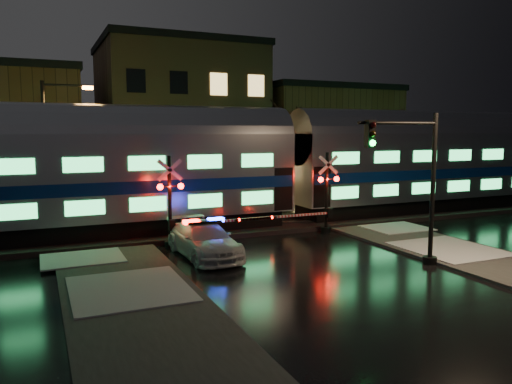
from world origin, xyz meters
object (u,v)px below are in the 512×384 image
at_px(crossing_signal_right, 321,201).
at_px(streetlight, 51,145).
at_px(police_car, 204,240).
at_px(traffic_light, 415,186).
at_px(crossing_signal_left, 179,210).

xyz_separation_m(crossing_signal_right, streetlight, (-11.77, 6.70, 2.66)).
distance_m(police_car, traffic_light, 8.28).
distance_m(crossing_signal_left, streetlight, 8.63).
relative_size(police_car, crossing_signal_left, 0.86).
height_order(crossing_signal_left, traffic_light, traffic_light).
bearing_deg(streetlight, police_car, -58.77).
height_order(police_car, crossing_signal_right, crossing_signal_right).
bearing_deg(crossing_signal_right, crossing_signal_left, -180.00).
height_order(police_car, traffic_light, traffic_light).
relative_size(crossing_signal_left, streetlight, 0.75).
distance_m(crossing_signal_left, traffic_light, 9.63).
xyz_separation_m(crossing_signal_right, traffic_light, (-0.01, -6.46, 1.36)).
xyz_separation_m(crossing_signal_left, streetlight, (-4.75, 6.70, 2.67)).
bearing_deg(police_car, crossing_signal_left, 101.07).
distance_m(crossing_signal_right, streetlight, 13.80).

